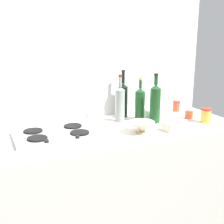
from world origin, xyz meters
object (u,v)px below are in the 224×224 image
Objects in this scene: wine_bottle_mid_right at (140,103)px; wine_bottle_rightmost at (123,99)px; stovetop_hob at (56,134)px; condiment_jar_rear at (189,114)px; mixing_bowl at (142,127)px; butter_dish at (174,126)px; condiment_jar_front at (206,115)px; wine_bottle_mid_left at (120,103)px; plate_stack at (158,113)px; wine_bottle_leftmost at (155,103)px; condiment_jar_spare at (176,106)px.

wine_bottle_mid_right is 0.14m from wine_bottle_rightmost.
stovetop_hob is 6.81× the size of condiment_jar_rear.
mixing_bowl is (0.52, -0.16, 0.03)m from stovetop_hob.
wine_bottle_rightmost is 2.50× the size of butter_dish.
butter_dish is at bearing -14.57° from stovetop_hob.
stovetop_hob is 1.07m from condiment_jar_front.
wine_bottle_mid_left is at bearing -178.10° from wine_bottle_mid_right.
plate_stack is 0.36m from condiment_jar_front.
condiment_jar_front is at bearing -25.06° from wine_bottle_leftmost.
wine_bottle_rightmost is 0.51m from condiment_jar_rear.
mixing_bowl is 0.53m from condiment_jar_rear.
wine_bottle_mid_right is 0.36m from butter_dish.
butter_dish is (0.23, -0.03, -0.02)m from mixing_bowl.
wine_bottle_leftmost is at bearing 175.80° from condiment_jar_rear.
condiment_jar_front is at bearing -7.55° from stovetop_hob.
wine_bottle_leftmost is 4.06× the size of condiment_jar_spare.
butter_dish is (0.07, -0.34, -0.10)m from wine_bottle_mid_right.
wine_bottle_rightmost reaches higher than wine_bottle_leftmost.
wine_bottle_mid_right is at bearing -168.68° from condiment_jar_spare.
wine_bottle_mid_left is at bearing -124.42° from wine_bottle_rightmost.
stovetop_hob is 5.93× the size of condiment_jar_spare.
condiment_jar_spare is at bearing 19.10° from plate_stack.
condiment_jar_rear is at bearing -31.35° from wine_bottle_rightmost.
butter_dish reaches higher than stovetop_hob.
mixing_bowl reaches higher than butter_dish.
condiment_jar_front reaches higher than butter_dish.
wine_bottle_mid_right is (0.68, 0.14, 0.11)m from stovetop_hob.
wine_bottle_mid_left is 2.38× the size of butter_dish.
condiment_jar_spare is at bearing 52.47° from butter_dish.
condiment_jar_front reaches higher than condiment_jar_rear.
condiment_jar_spare reaches higher than plate_stack.
condiment_jar_spare is at bearing 78.32° from condiment_jar_rear.
condiment_jar_rear is at bearing -0.33° from stovetop_hob.
wine_bottle_leftmost is at bearing -131.09° from plate_stack.
wine_bottle_leftmost is at bearing -59.92° from wine_bottle_rightmost.
wine_bottle_rightmost is (-0.14, 0.24, -0.01)m from wine_bottle_leftmost.
butter_dish is at bearing -7.49° from mixing_bowl.
mixing_bowl is at bearing -144.86° from condiment_jar_spare.
wine_bottle_mid_left is 0.54m from condiment_jar_rear.
condiment_jar_front is (0.22, -0.28, 0.03)m from plate_stack.
butter_dish is (0.75, -0.19, 0.01)m from stovetop_hob.
wine_bottle_rightmost is at bearing 148.65° from condiment_jar_rear.
condiment_jar_rear is at bearing 17.54° from mixing_bowl.
wine_bottle_leftmost is 3.34× the size of condiment_jar_front.
plate_stack is 2.75× the size of condiment_jar_rear.
wine_bottle_mid_left reaches higher than condiment_jar_rear.
wine_bottle_rightmost reaches higher than condiment_jar_rear.
wine_bottle_leftmost is 0.25m from wine_bottle_mid_left.
plate_stack is at bearing 0.89° from wine_bottle_mid_left.
wine_bottle_mid_left is 0.42m from butter_dish.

